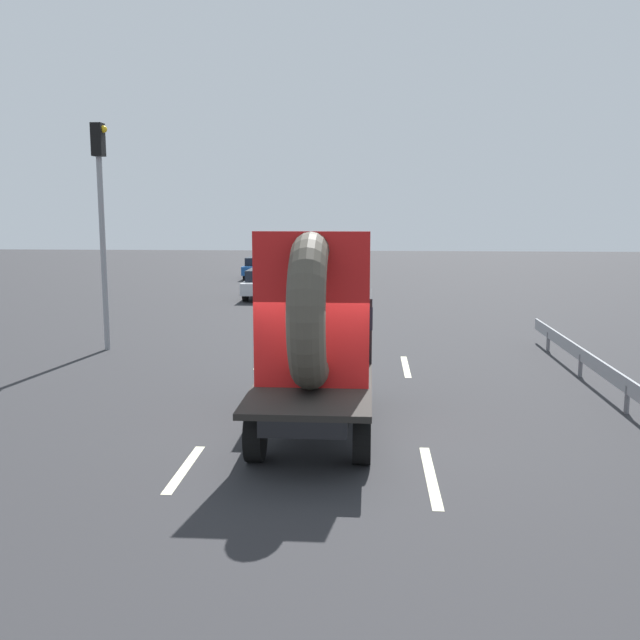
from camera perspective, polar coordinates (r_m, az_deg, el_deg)
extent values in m
plane|color=#28282B|center=(12.22, -0.09, -10.17)|extent=(120.00, 120.00, 0.00)
cylinder|color=black|center=(14.69, -3.11, -5.17)|extent=(0.28, 0.85, 0.85)
cylinder|color=black|center=(14.58, 3.56, -5.28)|extent=(0.28, 0.85, 0.85)
cylinder|color=black|center=(11.48, -5.23, -9.21)|extent=(0.28, 0.85, 0.85)
cylinder|color=black|center=(11.34, 3.40, -9.42)|extent=(0.28, 0.85, 0.85)
cube|color=black|center=(12.81, -0.32, -5.29)|extent=(1.30, 5.34, 0.25)
cube|color=black|center=(14.37, 0.21, -0.49)|extent=(2.00, 1.83, 1.35)
cube|color=black|center=(14.27, 0.20, 0.65)|extent=(2.02, 1.74, 0.44)
cube|color=black|center=(11.89, -0.65, -5.54)|extent=(2.00, 3.51, 0.10)
cube|color=black|center=(13.42, -0.06, -1.26)|extent=(1.80, 0.08, 1.10)
torus|color=#474238|center=(11.48, -0.73, 0.74)|extent=(0.60, 2.57, 2.57)
cube|color=red|center=(11.48, -0.73, 0.74)|extent=(1.90, 0.03, 2.57)
cylinder|color=black|center=(34.10, -5.27, 2.59)|extent=(0.21, 0.62, 0.62)
cylinder|color=black|center=(33.89, -2.73, 2.58)|extent=(0.21, 0.62, 0.62)
cylinder|color=black|center=(31.53, -6.04, 2.08)|extent=(0.21, 0.62, 0.62)
cylinder|color=black|center=(31.30, -3.29, 2.06)|extent=(0.21, 0.62, 0.62)
cube|color=silver|center=(32.67, -4.33, 2.81)|extent=(1.76, 4.10, 0.54)
cube|color=black|center=(32.52, -4.36, 3.69)|extent=(1.58, 2.30, 0.49)
cylinder|color=gray|center=(21.06, -17.07, 5.05)|extent=(0.16, 0.16, 5.47)
cube|color=black|center=(21.11, -17.46, 13.70)|extent=(0.30, 0.36, 0.90)
sphere|color=yellow|center=(21.08, -17.06, 14.49)|extent=(0.20, 0.20, 0.20)
cube|color=gray|center=(16.69, 21.80, -3.67)|extent=(0.06, 12.56, 0.32)
cylinder|color=slate|center=(15.31, 23.51, -5.92)|extent=(0.10, 0.10, 0.55)
cylinder|color=slate|center=(18.22, 20.26, -3.46)|extent=(0.10, 0.10, 0.55)
cylinder|color=slate|center=(21.19, 17.92, -1.68)|extent=(0.10, 0.10, 0.55)
cube|color=beige|center=(11.43, -10.86, -11.67)|extent=(0.16, 2.07, 0.01)
cube|color=beige|center=(19.17, -4.58, -3.18)|extent=(0.16, 2.48, 0.01)
cube|color=beige|center=(11.07, 8.90, -12.30)|extent=(0.16, 2.56, 0.01)
cube|color=beige|center=(18.37, 6.93, -3.74)|extent=(0.16, 2.51, 0.01)
cylinder|color=black|center=(43.82, -5.49, 3.93)|extent=(0.20, 0.59, 0.59)
cylinder|color=black|center=(43.61, -3.64, 3.93)|extent=(0.20, 0.59, 0.59)
cylinder|color=black|center=(41.40, -6.06, 3.64)|extent=(0.20, 0.59, 0.59)
cylinder|color=black|center=(41.17, -4.09, 3.64)|extent=(0.20, 0.59, 0.59)
cube|color=#194C99|center=(42.47, -4.82, 4.13)|extent=(1.65, 3.85, 0.50)
cube|color=black|center=(42.35, -4.85, 4.77)|extent=(1.49, 2.16, 0.46)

